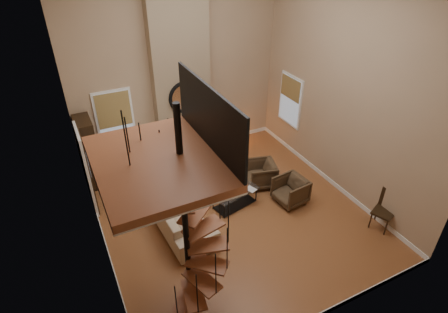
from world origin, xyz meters
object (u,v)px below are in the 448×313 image
hutch (89,153)px  accent_lamp (235,135)px  armchair_far (292,190)px  coffee_table (235,196)px  floor_lamp (143,139)px  armchair_near (263,173)px  side_chair (386,208)px  sofa (177,211)px

hutch → accent_lamp: (4.47, 0.25, -0.70)m
armchair_far → accent_lamp: 3.31m
armchair_far → coffee_table: size_ratio=0.60×
floor_lamp → armchair_far: bearing=-37.2°
floor_lamp → accent_lamp: size_ratio=3.14×
coffee_table → armchair_far: bearing=-19.7°
armchair_near → floor_lamp: 3.29m
armchair_far → coffee_table: armchair_far is taller
armchair_near → armchair_far: (0.29, -0.93, 0.00)m
armchair_near → armchair_far: bearing=32.6°
hutch → armchair_near: bearing=-27.6°
armchair_near → side_chair: size_ratio=0.78×
accent_lamp → armchair_far: bearing=-92.0°
hutch → side_chair: size_ratio=2.01×
hutch → armchair_near: 4.62m
sofa → floor_lamp: floor_lamp is taller
hutch → sofa: size_ratio=0.79×
sofa → armchair_near: (2.63, 0.45, -0.04)m
floor_lamp → accent_lamp: bearing=17.0°
coffee_table → side_chair: 3.51m
sofa → floor_lamp: size_ratio=1.43×
side_chair → armchair_far: bearing=129.3°
sofa → accent_lamp: (3.03, 2.83, -0.15)m
sofa → armchair_far: size_ratio=3.28×
armchair_near → coffee_table: size_ratio=0.61×
sofa → armchair_near: bearing=-83.6°
coffee_table → sofa: bearing=-179.2°
hutch → coffee_table: (2.97, -2.56, -0.67)m
armchair_far → floor_lamp: bearing=-133.5°
hutch → sofa: 3.00m
floor_lamp → coffee_table: bearing=-47.4°
side_chair → armchair_near: bearing=122.5°
floor_lamp → side_chair: floor_lamp is taller
hutch → floor_lamp: hutch is taller
hutch → accent_lamp: 4.53m
armchair_near → floor_lamp: (-2.78, 1.40, 1.06)m
coffee_table → hutch: bearing=139.3°
hutch → sofa: hutch is taller
sofa → hutch: bearing=25.7°
coffee_table → floor_lamp: 2.74m
armchair_near → accent_lamp: 2.41m
hutch → accent_lamp: bearing=3.2°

